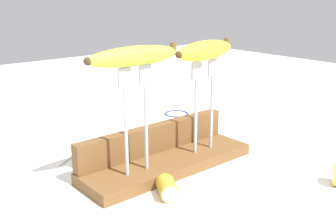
{
  "coord_description": "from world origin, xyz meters",
  "views": [
    {
      "loc": [
        -0.51,
        -0.61,
        0.36
      ],
      "look_at": [
        0.0,
        0.0,
        0.12
      ],
      "focal_mm": 43.76,
      "sensor_mm": 36.0,
      "label": 1
    }
  ],
  "objects": [
    {
      "name": "fork_stand_right",
      "position": [
        0.09,
        -0.01,
        0.14
      ],
      "size": [
        0.07,
        0.01,
        0.2
      ],
      "color": "#B2B2B7",
      "rests_on": "wooden_board"
    },
    {
      "name": "banana_raised_left",
      "position": [
        -0.09,
        -0.01,
        0.25
      ],
      "size": [
        0.2,
        0.04,
        0.04
      ],
      "color": "#B2C138",
      "rests_on": "fork_stand_left"
    },
    {
      "name": "fork_stand_left",
      "position": [
        -0.09,
        -0.01,
        0.14
      ],
      "size": [
        0.07,
        0.01,
        0.21
      ],
      "color": "#B2B2B7",
      "rests_on": "wooden_board"
    },
    {
      "name": "wire_coil",
      "position": [
        0.27,
        0.29,
        0.0
      ],
      "size": [
        0.07,
        0.07,
        0.01
      ],
      "primitive_type": "torus",
      "color": "#1E2DA5",
      "rests_on": "ground"
    },
    {
      "name": "ground_plane",
      "position": [
        0.0,
        0.0,
        0.0
      ],
      "size": [
        3.0,
        3.0,
        0.0
      ],
      "primitive_type": "plane",
      "color": "white"
    },
    {
      "name": "banana_raised_right",
      "position": [
        0.09,
        -0.01,
        0.24
      ],
      "size": [
        0.18,
        0.06,
        0.04
      ],
      "color": "yellow",
      "rests_on": "fork_stand_right"
    },
    {
      "name": "wooden_board",
      "position": [
        0.0,
        0.0,
        0.01
      ],
      "size": [
        0.38,
        0.12,
        0.02
      ],
      "primitive_type": "cube",
      "color": "brown",
      "rests_on": "ground"
    },
    {
      "name": "board_backstop",
      "position": [
        0.0,
        0.05,
        0.05
      ],
      "size": [
        0.38,
        0.02,
        0.06
      ],
      "primitive_type": "cube",
      "color": "brown",
      "rests_on": "wooden_board"
    },
    {
      "name": "fork_fallen_near",
      "position": [
        -0.08,
        0.22,
        0.0
      ],
      "size": [
        0.15,
        0.11,
        0.01
      ],
      "color": "#B2B2B7",
      "rests_on": "ground"
    },
    {
      "name": "banana_chunk_far",
      "position": [
        -0.08,
        -0.1,
        0.02
      ],
      "size": [
        0.05,
        0.06,
        0.03
      ],
      "color": "gold",
      "rests_on": "ground"
    }
  ]
}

